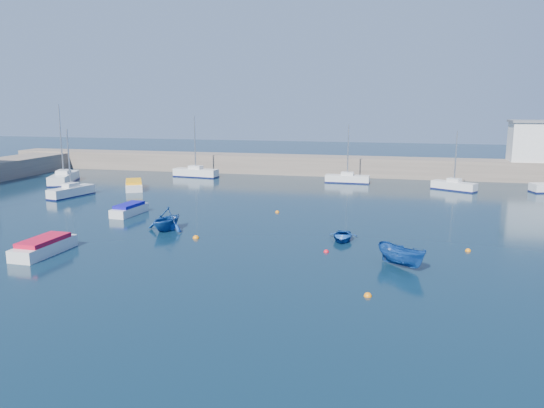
% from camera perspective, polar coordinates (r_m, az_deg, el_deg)
% --- Properties ---
extents(ground, '(220.00, 220.00, 0.00)m').
position_cam_1_polar(ground, '(32.42, -7.12, -7.46)').
color(ground, '#0B2030').
rests_on(ground, ground).
extents(back_wall, '(96.00, 4.50, 2.60)m').
position_cam_1_polar(back_wall, '(76.08, 5.12, 4.16)').
color(back_wall, '#746658').
rests_on(back_wall, ground).
extents(sailboat_3, '(2.73, 5.69, 7.38)m').
position_cam_1_polar(sailboat_3, '(61.85, -20.79, 1.28)').
color(sailboat_3, silver).
rests_on(sailboat_3, ground).
extents(sailboat_4, '(4.61, 7.84, 9.88)m').
position_cam_1_polar(sailboat_4, '(73.04, -21.49, 2.65)').
color(sailboat_4, silver).
rests_on(sailboat_4, ground).
extents(sailboat_5, '(6.43, 2.46, 8.32)m').
position_cam_1_polar(sailboat_5, '(74.12, -8.20, 3.39)').
color(sailboat_5, silver).
rests_on(sailboat_5, ground).
extents(sailboat_6, '(5.59, 1.68, 7.38)m').
position_cam_1_polar(sailboat_6, '(68.62, 8.10, 2.73)').
color(sailboat_6, silver).
rests_on(sailboat_6, ground).
extents(sailboat_7, '(5.17, 3.81, 6.90)m').
position_cam_1_polar(sailboat_7, '(65.65, 18.97, 1.89)').
color(sailboat_7, silver).
rests_on(sailboat_7, ground).
extents(motorboat_0, '(1.89, 5.07, 1.12)m').
position_cam_1_polar(motorboat_0, '(39.31, -23.32, -4.21)').
color(motorboat_0, silver).
rests_on(motorboat_0, ground).
extents(motorboat_1, '(1.82, 4.35, 1.04)m').
position_cam_1_polar(motorboat_1, '(50.34, -15.10, -0.57)').
color(motorboat_1, silver).
rests_on(motorboat_1, ground).
extents(motorboat_2, '(4.16, 5.57, 1.10)m').
position_cam_1_polar(motorboat_2, '(64.94, -14.64, 1.99)').
color(motorboat_2, silver).
rests_on(motorboat_2, ground).
extents(dinghy_center, '(2.22, 3.06, 0.62)m').
position_cam_1_polar(dinghy_center, '(39.97, 7.57, -3.47)').
color(dinghy_center, navy).
rests_on(dinghy_center, ground).
extents(dinghy_left, '(3.72, 4.11, 1.89)m').
position_cam_1_polar(dinghy_left, '(43.39, -11.28, -1.59)').
color(dinghy_left, navy).
rests_on(dinghy_left, ground).
extents(dinghy_right, '(3.66, 3.46, 1.42)m').
position_cam_1_polar(dinghy_right, '(34.23, 13.77, -5.46)').
color(dinghy_right, navy).
rests_on(dinghy_right, ground).
extents(buoy_0, '(0.49, 0.49, 0.49)m').
position_cam_1_polar(buoy_0, '(40.71, -8.18, -3.68)').
color(buoy_0, orange).
rests_on(buoy_0, ground).
extents(buoy_1, '(0.38, 0.38, 0.38)m').
position_cam_1_polar(buoy_1, '(36.85, 5.86, -5.17)').
color(buoy_1, red).
rests_on(buoy_1, ground).
extents(buoy_2, '(0.40, 0.40, 0.40)m').
position_cam_1_polar(buoy_2, '(39.32, 20.33, -4.78)').
color(buoy_2, orange).
rests_on(buoy_2, ground).
extents(buoy_3, '(0.38, 0.38, 0.38)m').
position_cam_1_polar(buoy_3, '(49.65, 0.57, -0.92)').
color(buoy_3, orange).
rests_on(buoy_3, ground).
extents(buoy_5, '(0.44, 0.44, 0.44)m').
position_cam_1_polar(buoy_5, '(29.08, 10.26, -9.75)').
color(buoy_5, orange).
rests_on(buoy_5, ground).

